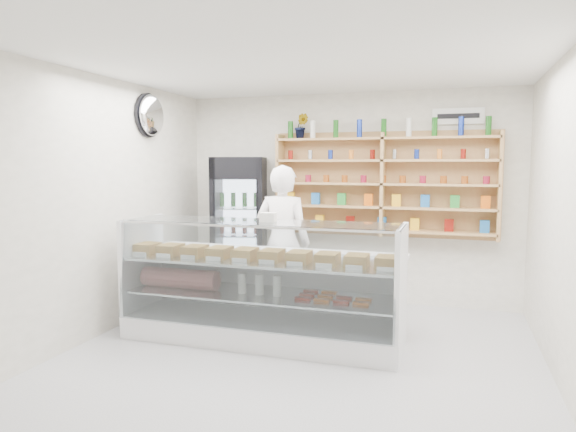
% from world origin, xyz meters
% --- Properties ---
extents(room, '(5.00, 5.00, 5.00)m').
position_xyz_m(room, '(0.00, 0.00, 1.40)').
color(room, silver).
rests_on(room, ground).
extents(display_counter, '(2.92, 0.87, 1.27)m').
position_xyz_m(display_counter, '(-0.51, 0.60, 0.35)').
color(display_counter, white).
rests_on(display_counter, floor).
extents(shop_worker, '(0.67, 0.44, 1.85)m').
position_xyz_m(shop_worker, '(-0.56, 1.43, 0.92)').
color(shop_worker, white).
rests_on(shop_worker, floor).
extents(drinks_cooler, '(0.85, 0.84, 1.95)m').
position_xyz_m(drinks_cooler, '(-1.42, 2.14, 0.98)').
color(drinks_cooler, black).
rests_on(drinks_cooler, floor).
extents(wall_shelving, '(2.84, 0.28, 1.33)m').
position_xyz_m(wall_shelving, '(0.50, 2.34, 1.59)').
color(wall_shelving, tan).
rests_on(wall_shelving, back_wall).
extents(potted_plant, '(0.20, 0.17, 0.33)m').
position_xyz_m(potted_plant, '(-0.60, 2.34, 2.36)').
color(potted_plant, '#1E6626').
rests_on(potted_plant, wall_shelving).
extents(security_mirror, '(0.15, 0.50, 0.50)m').
position_xyz_m(security_mirror, '(-2.17, 1.20, 2.45)').
color(security_mirror, silver).
rests_on(security_mirror, left_wall).
extents(wall_sign, '(0.62, 0.03, 0.20)m').
position_xyz_m(wall_sign, '(1.40, 2.47, 2.45)').
color(wall_sign, white).
rests_on(wall_sign, back_wall).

